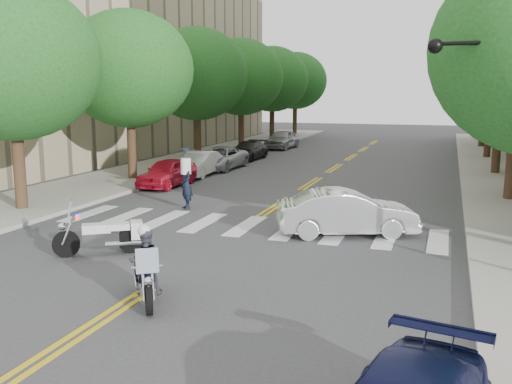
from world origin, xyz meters
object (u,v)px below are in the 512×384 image
at_px(officer_standing, 186,185).
at_px(motorcycle_police, 145,267).
at_px(motorcycle_parked, 107,235).
at_px(convertible, 347,213).

bearing_deg(officer_standing, motorcycle_police, -20.99).
distance_m(motorcycle_parked, convertible, 7.34).
bearing_deg(motorcycle_police, motorcycle_parked, -78.36).
bearing_deg(officer_standing, motorcycle_parked, -35.82).
relative_size(motorcycle_police, motorcycle_parked, 0.86).
bearing_deg(motorcycle_parked, motorcycle_police, -169.47).
height_order(officer_standing, convertible, officer_standing).
relative_size(motorcycle_police, convertible, 0.43).
relative_size(motorcycle_parked, officer_standing, 1.16).
distance_m(motorcycle_police, convertible, 7.78).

